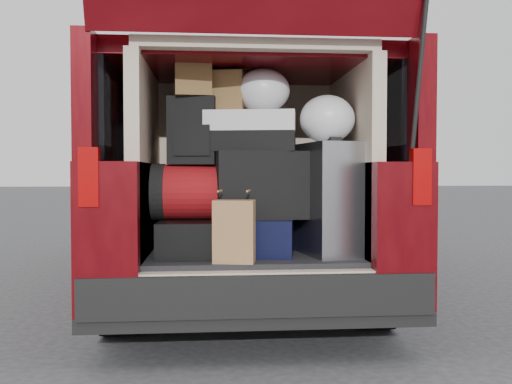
{
  "coord_description": "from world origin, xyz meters",
  "views": [
    {
      "loc": [
        -0.24,
        -3.12,
        1.04
      ],
      "look_at": [
        0.03,
        0.2,
        0.92
      ],
      "focal_mm": 38.0,
      "sensor_mm": 36.0,
      "label": 1
    }
  ],
  "objects_px": {
    "red_duffel": "(195,192)",
    "twotone_duffel": "(251,132)",
    "black_hardshell": "(192,238)",
    "kraft_bag": "(234,231)",
    "navy_hardshell": "(260,236)",
    "backpack": "(193,131)",
    "silver_roller": "(329,199)",
    "black_soft_case": "(261,185)"
  },
  "relations": [
    {
      "from": "black_hardshell",
      "to": "black_soft_case",
      "type": "height_order",
      "value": "black_soft_case"
    },
    {
      "from": "black_hardshell",
      "to": "backpack",
      "type": "bearing_deg",
      "value": 88.17
    },
    {
      "from": "black_hardshell",
      "to": "kraft_bag",
      "type": "xyz_separation_m",
      "value": [
        0.24,
        -0.29,
        0.07
      ]
    },
    {
      "from": "black_hardshell",
      "to": "black_soft_case",
      "type": "bearing_deg",
      "value": 5.26
    },
    {
      "from": "black_soft_case",
      "to": "black_hardshell",
      "type": "bearing_deg",
      "value": 176.81
    },
    {
      "from": "twotone_duffel",
      "to": "backpack",
      "type": "bearing_deg",
      "value": -170.8
    },
    {
      "from": "backpack",
      "to": "twotone_duffel",
      "type": "height_order",
      "value": "backpack"
    },
    {
      "from": "black_hardshell",
      "to": "red_duffel",
      "type": "xyz_separation_m",
      "value": [
        0.02,
        0.06,
        0.27
      ]
    },
    {
      "from": "silver_roller",
      "to": "black_soft_case",
      "type": "height_order",
      "value": "silver_roller"
    },
    {
      "from": "red_duffel",
      "to": "backpack",
      "type": "distance_m",
      "value": 0.37
    },
    {
      "from": "navy_hardshell",
      "to": "red_duffel",
      "type": "relative_size",
      "value": 0.98
    },
    {
      "from": "black_hardshell",
      "to": "backpack",
      "type": "distance_m",
      "value": 0.64
    },
    {
      "from": "backpack",
      "to": "kraft_bag",
      "type": "bearing_deg",
      "value": -47.85
    },
    {
      "from": "backpack",
      "to": "twotone_duffel",
      "type": "xyz_separation_m",
      "value": [
        0.35,
        -0.01,
        -0.0
      ]
    },
    {
      "from": "silver_roller",
      "to": "kraft_bag",
      "type": "height_order",
      "value": "silver_roller"
    },
    {
      "from": "navy_hardshell",
      "to": "backpack",
      "type": "xyz_separation_m",
      "value": [
        -0.41,
        0.02,
        0.64
      ]
    },
    {
      "from": "black_hardshell",
      "to": "backpack",
      "type": "relative_size",
      "value": 1.29
    },
    {
      "from": "silver_roller",
      "to": "backpack",
      "type": "xyz_separation_m",
      "value": [
        -0.82,
        0.1,
        0.41
      ]
    },
    {
      "from": "kraft_bag",
      "to": "twotone_duffel",
      "type": "bearing_deg",
      "value": 81.67
    },
    {
      "from": "red_duffel",
      "to": "twotone_duffel",
      "type": "bearing_deg",
      "value": -0.76
    },
    {
      "from": "black_hardshell",
      "to": "twotone_duffel",
      "type": "relative_size",
      "value": 0.97
    },
    {
      "from": "backpack",
      "to": "twotone_duffel",
      "type": "bearing_deg",
      "value": 6.73
    },
    {
      "from": "navy_hardshell",
      "to": "kraft_bag",
      "type": "height_order",
      "value": "kraft_bag"
    },
    {
      "from": "black_hardshell",
      "to": "navy_hardshell",
      "type": "relative_size",
      "value": 1.05
    },
    {
      "from": "navy_hardshell",
      "to": "black_soft_case",
      "type": "distance_m",
      "value": 0.31
    },
    {
      "from": "kraft_bag",
      "to": "black_soft_case",
      "type": "relative_size",
      "value": 0.61
    },
    {
      "from": "kraft_bag",
      "to": "red_duffel",
      "type": "distance_m",
      "value": 0.46
    },
    {
      "from": "black_hardshell",
      "to": "silver_roller",
      "type": "bearing_deg",
      "value": -1.37
    },
    {
      "from": "black_hardshell",
      "to": "navy_hardshell",
      "type": "xyz_separation_m",
      "value": [
        0.41,
        0.03,
        0.0
      ]
    },
    {
      "from": "silver_roller",
      "to": "red_duffel",
      "type": "distance_m",
      "value": 0.81
    },
    {
      "from": "silver_roller",
      "to": "black_soft_case",
      "type": "xyz_separation_m",
      "value": [
        -0.4,
        0.07,
        0.08
      ]
    },
    {
      "from": "black_soft_case",
      "to": "kraft_bag",
      "type": "bearing_deg",
      "value": -125.71
    },
    {
      "from": "black_hardshell",
      "to": "silver_roller",
      "type": "xyz_separation_m",
      "value": [
        0.82,
        -0.05,
        0.23
      ]
    },
    {
      "from": "silver_roller",
      "to": "twotone_duffel",
      "type": "distance_m",
      "value": 0.62
    },
    {
      "from": "navy_hardshell",
      "to": "backpack",
      "type": "height_order",
      "value": "backpack"
    },
    {
      "from": "black_soft_case",
      "to": "twotone_duffel",
      "type": "relative_size",
      "value": 1.04
    },
    {
      "from": "black_soft_case",
      "to": "backpack",
      "type": "xyz_separation_m",
      "value": [
        -0.41,
        0.03,
        0.33
      ]
    },
    {
      "from": "kraft_bag",
      "to": "black_soft_case",
      "type": "bearing_deg",
      "value": 71.04
    },
    {
      "from": "black_soft_case",
      "to": "twotone_duffel",
      "type": "bearing_deg",
      "value": 153.13
    },
    {
      "from": "silver_roller",
      "to": "navy_hardshell",
      "type": "bearing_deg",
      "value": 156.82
    },
    {
      "from": "black_hardshell",
      "to": "red_duffel",
      "type": "relative_size",
      "value": 1.02
    },
    {
      "from": "black_soft_case",
      "to": "silver_roller",
      "type": "bearing_deg",
      "value": -16.6
    }
  ]
}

